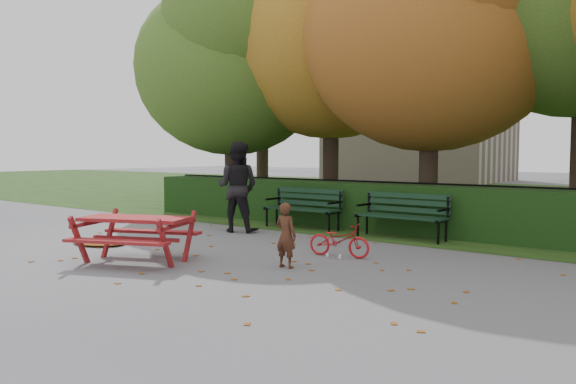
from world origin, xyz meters
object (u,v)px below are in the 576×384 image
Objects in this scene: tree_f at (265,40)px; bench_right at (403,212)px; tree_c at (441,12)px; bicycle at (339,240)px; tree_a at (234,53)px; tree_b at (337,15)px; adult at (237,187)px; child at (286,235)px; picnic_table at (135,227)px; bench_left at (304,205)px.

tree_f is 5.10× the size of bench_right.
tree_c reaches higher than bicycle.
tree_a is 6.04m from tree_c.
bench_right is (6.29, -1.88, -4.00)m from tree_a.
tree_b reaches higher than adult.
tree_a reaches higher than bench_right.
tree_a reaches higher than child.
bench_right is 5.17m from picnic_table.
adult is (-2.93, -3.56, -3.87)m from tree_c.
tree_a is 3.92× the size of adult.
tree_b reaches higher than bench_left.
adult reaches higher than picnic_table.
bench_left is at bearing -133.36° from tree_c.
tree_b is at bearing -27.99° from tree_f.
bench_left is at bearing -25.76° from tree_a.
child reaches higher than picnic_table.
bench_right is at bearing -177.52° from adult.
tree_a is at bearing 163.39° from bench_right.
tree_f is at bearing 136.49° from bench_left.
bench_right is 3.62m from child.
tree_c is 4.87m from bench_right.
tree_f reaches higher than tree_a.
tree_f reaches higher than child.
bench_left is 4.72m from picnic_table.
child is 0.50× the size of adult.
tree_a is 4.31m from tree_f.
bench_left is 3.47m from bicycle.
adult is 1.85× the size of bicycle.
child is at bearing -41.42° from tree_a.
picnic_table is 3.20m from bicycle.
bench_left is 2.40m from bench_right.
bench_right is at bearing -91.63° from child.
tree_c is at bearing 51.76° from picnic_table.
tree_c reaches higher than picnic_table.
tree_f is at bearing -48.86° from child.
tree_c is 8.66m from tree_f.
tree_b is 4.88× the size of bench_right.
tree_f is 9.73m from adult.
tree_f is 4.81× the size of adult.
bench_right is 1.88× the size of child.
child is at bearing -62.42° from tree_b.
tree_a is 9.23m from child.
bench_right is at bearing -83.30° from tree_c.
bicycle is at bearing -43.72° from tree_f.
adult is (-3.13, 2.31, 0.48)m from child.
adult is (5.04, -6.84, -4.74)m from tree_f.
child is (2.07, 1.09, -0.06)m from picnic_table.
tree_f is at bearing 97.53° from picnic_table.
bench_right is at bearing 42.39° from picnic_table.
tree_c is 6.02m from adult.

